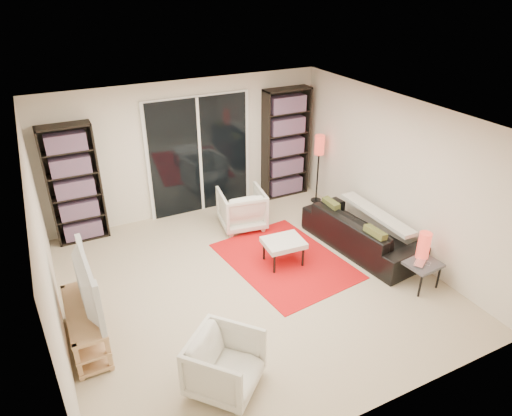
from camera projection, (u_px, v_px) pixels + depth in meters
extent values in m
plane|color=#BAA68F|center=(250.00, 282.00, 6.57)|extent=(5.00, 5.00, 0.00)
cube|color=silver|center=(187.00, 149.00, 8.00)|extent=(5.00, 0.02, 2.40)
cube|color=silver|center=(372.00, 325.00, 4.03)|extent=(5.00, 0.02, 2.40)
cube|color=silver|center=(45.00, 255.00, 5.03)|extent=(0.02, 5.00, 2.40)
cube|color=silver|center=(396.00, 174.00, 7.00)|extent=(0.02, 5.00, 2.40)
cube|color=white|center=(248.00, 119.00, 5.46)|extent=(5.00, 5.00, 0.02)
cube|color=white|center=(199.00, 156.00, 8.12)|extent=(1.92, 0.06, 2.16)
cube|color=black|center=(200.00, 156.00, 8.10)|extent=(1.80, 0.02, 2.10)
cube|color=white|center=(200.00, 156.00, 8.09)|extent=(0.05, 0.02, 2.10)
cube|color=black|center=(74.00, 185.00, 7.21)|extent=(0.80, 0.30, 1.95)
cube|color=#AE446B|center=(74.00, 185.00, 7.19)|extent=(0.70, 0.22, 1.85)
cube|color=black|center=(286.00, 144.00, 8.69)|extent=(0.90, 0.30, 2.10)
cube|color=#AE446B|center=(286.00, 144.00, 8.68)|extent=(0.80, 0.22, 2.00)
cube|color=#E5B889|center=(83.00, 311.00, 5.28)|extent=(0.38, 1.19, 0.04)
cube|color=#E5B889|center=(86.00, 326.00, 5.39)|extent=(0.38, 1.19, 0.03)
cube|color=#E5B889|center=(89.00, 338.00, 5.48)|extent=(0.38, 1.19, 0.04)
cube|color=#E5B889|center=(78.00, 363.00, 4.89)|extent=(0.05, 0.05, 0.50)
cube|color=#E5B889|center=(67.00, 303.00, 5.77)|extent=(0.05, 0.05, 0.50)
cube|color=#E5B889|center=(109.00, 353.00, 5.01)|extent=(0.05, 0.05, 0.50)
cube|color=#E5B889|center=(93.00, 296.00, 5.89)|extent=(0.05, 0.05, 0.50)
imported|color=black|center=(79.00, 286.00, 5.13)|extent=(0.18, 1.17, 0.67)
cube|color=red|center=(285.00, 261.00, 7.04)|extent=(1.78, 2.25, 0.01)
imported|color=black|center=(361.00, 232.00, 7.25)|extent=(1.04, 2.11, 0.59)
imported|color=silver|center=(242.00, 208.00, 7.85)|extent=(0.84, 0.86, 0.69)
imported|color=silver|center=(225.00, 364.00, 4.77)|extent=(0.99, 0.99, 0.65)
cube|color=silver|center=(284.00, 243.00, 6.83)|extent=(0.62, 0.52, 0.08)
cylinder|color=black|center=(274.00, 264.00, 6.68)|extent=(0.04, 0.04, 0.32)
cylinder|color=black|center=(264.00, 251.00, 7.00)|extent=(0.04, 0.04, 0.32)
cylinder|color=black|center=(303.00, 257.00, 6.84)|extent=(0.04, 0.04, 0.32)
cylinder|color=black|center=(291.00, 244.00, 7.16)|extent=(0.04, 0.04, 0.32)
cube|color=#47464B|center=(421.00, 263.00, 6.32)|extent=(0.50, 0.50, 0.04)
cylinder|color=black|center=(420.00, 285.00, 6.19)|extent=(0.03, 0.03, 0.38)
cylinder|color=black|center=(399.00, 271.00, 6.47)|extent=(0.03, 0.03, 0.38)
cylinder|color=black|center=(438.00, 277.00, 6.36)|extent=(0.03, 0.03, 0.38)
cylinder|color=black|center=(417.00, 264.00, 6.64)|extent=(0.03, 0.03, 0.38)
imported|color=silver|center=(424.00, 263.00, 6.27)|extent=(0.36, 0.33, 0.02)
cylinder|color=red|center=(424.00, 245.00, 6.33)|extent=(0.17, 0.17, 0.39)
cylinder|color=black|center=(316.00, 200.00, 8.86)|extent=(0.20, 0.20, 0.03)
cylinder|color=black|center=(317.00, 177.00, 8.64)|extent=(0.03, 0.03, 1.00)
cylinder|color=red|center=(320.00, 145.00, 8.34)|extent=(0.18, 0.18, 0.36)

